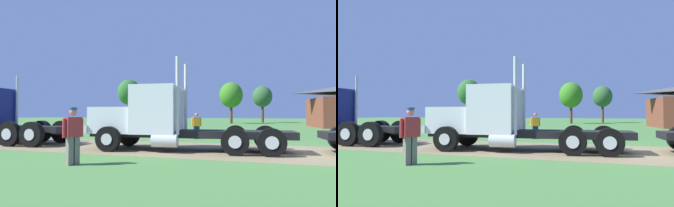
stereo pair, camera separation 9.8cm
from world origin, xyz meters
The scene contains 8 objects.
ground_plane centered at (0.00, 0.00, 0.00)m, with size 200.00×200.00×0.00m, color #4A7F3B.
dirt_track centered at (0.00, 0.00, 0.00)m, with size 120.00×5.59×0.01m, color #857551.
truck_foreground_white centered at (-5.51, -0.62, 1.26)m, with size 8.47×3.30×3.74m.
visitor_by_barrel centered at (-6.59, -4.94, 0.93)m, with size 0.43×0.60×1.69m.
visitor_far_side centered at (-5.25, 5.16, 0.83)m, with size 0.55×0.41×1.57m.
tree_left centered at (-22.47, 30.67, 5.03)m, with size 3.75×3.75×7.13m.
tree_mid centered at (-6.83, 35.87, 4.56)m, with size 3.73×3.73×6.65m.
tree_right centered at (-2.15, 42.71, 4.62)m, with size 3.41×3.41×6.53m.
Camera 2 is at (-1.01, -12.25, 1.49)m, focal length 31.48 mm.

